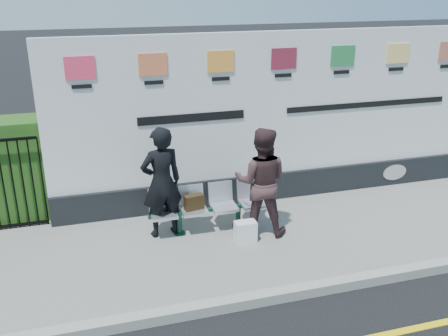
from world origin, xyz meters
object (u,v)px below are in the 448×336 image
at_px(billboard, 279,129).
at_px(woman_left, 162,183).
at_px(woman_right, 261,182).
at_px(bench, 209,218).

bearing_deg(billboard, woman_left, -158.96).
xyz_separation_m(woman_left, woman_right, (1.49, -0.35, -0.02)).
bearing_deg(woman_left, billboard, -169.33).
xyz_separation_m(billboard, woman_left, (-2.27, -0.87, -0.41)).
bearing_deg(bench, billboard, 31.88).
bearing_deg(woman_right, billboard, -98.31).
xyz_separation_m(bench, woman_left, (-0.73, 0.06, 0.69)).
relative_size(billboard, woman_left, 4.52).
bearing_deg(woman_left, woman_right, 156.37).
distance_m(bench, woman_right, 1.05).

